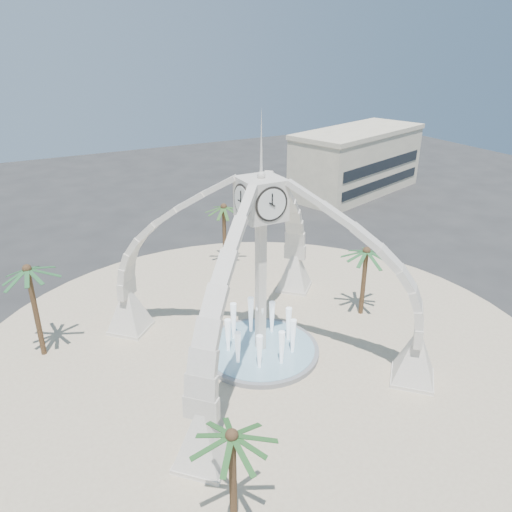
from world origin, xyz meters
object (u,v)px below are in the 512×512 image
palm_west (27,271)px  palm_east (366,252)px  palm_north (224,208)px  clock_tower (261,267)px  palm_south (232,437)px  fountain (260,349)px

palm_west → palm_east: bearing=-14.2°
palm_west → palm_north: bearing=23.0°
clock_tower → palm_south: size_ratio=3.04×
fountain → palm_east: 10.75m
palm_north → clock_tower: bearing=-104.9°
palm_west → palm_south: 18.83m
palm_east → palm_north: 14.11m
palm_west → palm_south: palm_west is taller
clock_tower → palm_north: 14.38m
palm_east → palm_north: palm_north is taller
clock_tower → palm_north: (3.69, 13.89, -0.67)m
fountain → palm_west: palm_west is taller
fountain → palm_south: palm_south is taller
palm_east → palm_west: (-22.63, 5.72, 1.07)m
palm_east → palm_west: palm_west is taller
palm_east → palm_south: size_ratio=1.03×
clock_tower → palm_west: size_ratio=2.51×
clock_tower → palm_west: (-13.16, 6.74, -0.14)m
clock_tower → palm_east: bearing=6.2°
clock_tower → palm_west: 14.79m
palm_east → fountain: bearing=-173.8°
palm_east → palm_west: 23.36m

